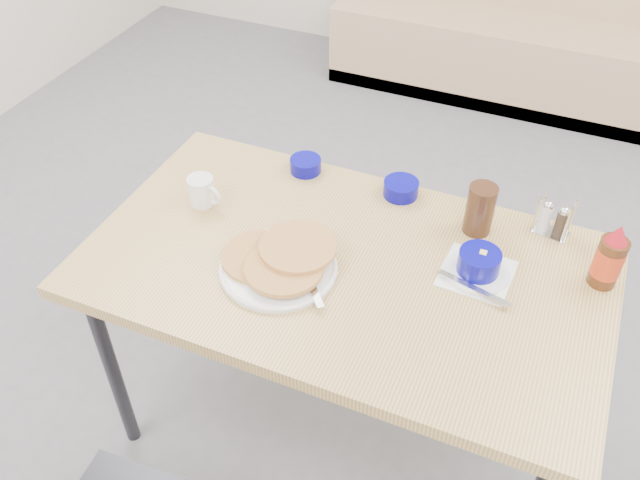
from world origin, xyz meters
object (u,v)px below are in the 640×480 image
at_px(creamer_bowl, 306,165).
at_px(butter_bowl, 401,189).
at_px(booth_bench, 507,30).
at_px(syrup_bottle, 609,259).
at_px(amber_tumbler, 480,209).
at_px(grits_setting, 478,265).
at_px(condiment_caddy, 553,221).
at_px(coffee_mug, 202,191).
at_px(dining_table, 344,279).
at_px(pancake_plate, 280,262).

xyz_separation_m(creamer_bowl, butter_bowl, (0.31, -0.00, 0.00)).
bearing_deg(butter_bowl, booth_bench, 91.19).
relative_size(booth_bench, syrup_bottle, 9.94).
bearing_deg(syrup_bottle, butter_bowl, 166.06).
distance_m(butter_bowl, amber_tumbler, 0.26).
height_order(amber_tumbler, syrup_bottle, syrup_bottle).
bearing_deg(grits_setting, syrup_bottle, 17.98).
relative_size(grits_setting, condiment_caddy, 1.69).
distance_m(booth_bench, coffee_mug, 2.55).
xyz_separation_m(coffee_mug, butter_bowl, (0.52, 0.27, -0.02)).
relative_size(booth_bench, butter_bowl, 18.05).
relative_size(butter_bowl, condiment_caddy, 0.88).
xyz_separation_m(booth_bench, dining_table, (0.00, -2.53, 0.35)).
height_order(amber_tumbler, condiment_caddy, amber_tumbler).
bearing_deg(grits_setting, condiment_caddy, 58.55).
relative_size(butter_bowl, syrup_bottle, 0.55).
xyz_separation_m(dining_table, condiment_caddy, (0.49, 0.34, 0.10)).
relative_size(dining_table, grits_setting, 6.96).
bearing_deg(amber_tumbler, condiment_caddy, 19.90).
distance_m(pancake_plate, butter_bowl, 0.47).
bearing_deg(creamer_bowl, dining_table, -51.88).
xyz_separation_m(creamer_bowl, condiment_caddy, (0.75, 0.00, 0.02)).
xyz_separation_m(pancake_plate, grits_setting, (0.49, 0.18, 0.01)).
height_order(coffee_mug, amber_tumbler, amber_tumbler).
height_order(booth_bench, condiment_caddy, booth_bench).
xyz_separation_m(butter_bowl, syrup_bottle, (0.59, -0.15, 0.06)).
relative_size(creamer_bowl, amber_tumbler, 0.65).
bearing_deg(amber_tumbler, butter_bowl, 164.14).
bearing_deg(grits_setting, dining_table, -164.40).
xyz_separation_m(dining_table, grits_setting, (0.34, 0.09, 0.09)).
bearing_deg(dining_table, coffee_mug, 171.21).
relative_size(dining_table, creamer_bowl, 14.37).
bearing_deg(syrup_bottle, grits_setting, -162.02).
xyz_separation_m(grits_setting, condiment_caddy, (0.15, 0.25, 0.01)).
bearing_deg(amber_tumbler, grits_setting, -76.15).
distance_m(creamer_bowl, condiment_caddy, 0.75).
bearing_deg(creamer_bowl, butter_bowl, -0.00).
xyz_separation_m(grits_setting, amber_tumbler, (-0.04, 0.18, 0.04)).
relative_size(creamer_bowl, butter_bowl, 0.93).
height_order(booth_bench, butter_bowl, booth_bench).
bearing_deg(dining_table, creamer_bowl, 128.12).
bearing_deg(butter_bowl, pancake_plate, -114.51).
height_order(booth_bench, pancake_plate, booth_bench).
distance_m(booth_bench, dining_table, 2.56).
bearing_deg(creamer_bowl, syrup_bottle, -9.24).
distance_m(grits_setting, butter_bowl, 0.38).
height_order(booth_bench, dining_table, booth_bench).
bearing_deg(pancake_plate, amber_tumbler, 39.07).
bearing_deg(booth_bench, coffee_mug, -101.01).
relative_size(pancake_plate, coffee_mug, 2.94).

